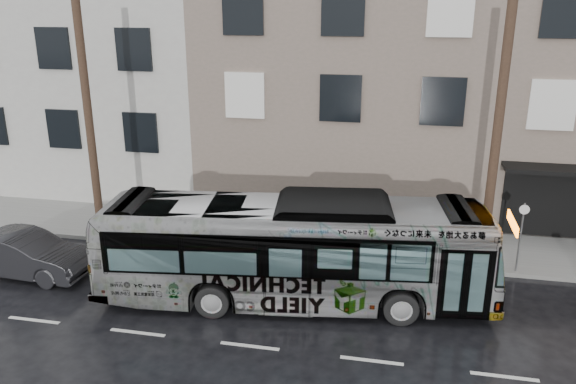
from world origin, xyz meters
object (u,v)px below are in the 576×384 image
object	(u,v)px
utility_pole_rear	(89,120)
bus	(294,250)
sign_post	(520,238)
utility_pole_front	(497,138)
dark_sedan	(25,254)

from	to	relation	value
utility_pole_rear	bus	xyz separation A→B (m)	(8.15, -3.09, -3.02)
utility_pole_rear	sign_post	distance (m)	15.46
utility_pole_front	dark_sedan	xyz separation A→B (m)	(-14.91, -3.26, -3.91)
utility_pole_rear	dark_sedan	distance (m)	5.17
utility_pole_front	dark_sedan	bearing A→B (deg)	-167.68
utility_pole_rear	sign_post	bearing A→B (deg)	0.00
dark_sedan	bus	bearing A→B (deg)	-85.73
utility_pole_front	utility_pole_rear	size ratio (longest dim) A/B	1.00
utility_pole_front	sign_post	distance (m)	3.48
bus	dark_sedan	size ratio (longest dim) A/B	2.62
dark_sedan	utility_pole_front	bearing A→B (deg)	-74.44
bus	dark_sedan	world-z (taller)	bus
sign_post	utility_pole_front	bearing A→B (deg)	180.00
utility_pole_front	bus	xyz separation A→B (m)	(-5.85, -3.09, -3.02)
sign_post	dark_sedan	xyz separation A→B (m)	(-16.01, -3.26, -0.61)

